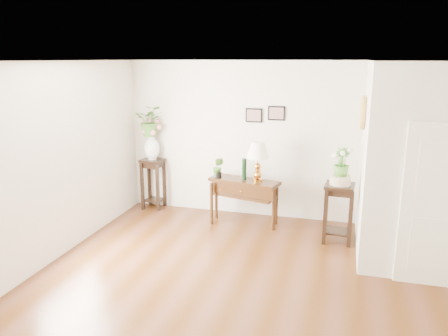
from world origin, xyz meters
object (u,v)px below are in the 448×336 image
at_px(console_table, 244,202).
at_px(plant_stand_b, 338,213).
at_px(table_lamp, 258,161).
at_px(plant_stand_a, 153,184).

height_order(console_table, plant_stand_b, plant_stand_b).
relative_size(table_lamp, plant_stand_a, 0.70).
height_order(plant_stand_a, plant_stand_b, plant_stand_a).
distance_m(plant_stand_a, plant_stand_b, 3.54).
relative_size(table_lamp, plant_stand_b, 0.72).
bearing_deg(table_lamp, plant_stand_a, 170.11).
height_order(console_table, table_lamp, table_lamp).
bearing_deg(plant_stand_a, console_table, -11.08).
bearing_deg(table_lamp, plant_stand_b, -13.21).
distance_m(console_table, table_lamp, 0.79).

